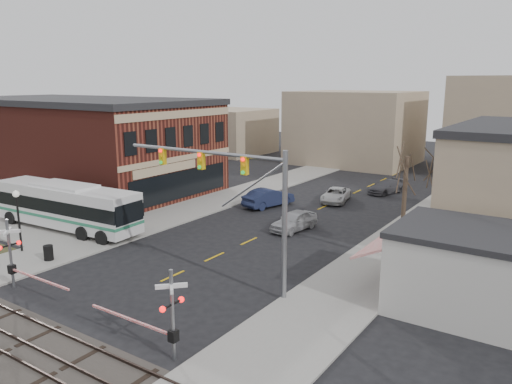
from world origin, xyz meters
TOP-DOWN VIEW (x-y plane):
  - ground at (0.00, 0.00)m, footprint 160.00×160.00m
  - sidewalk_west at (-9.50, 20.00)m, footprint 5.00×60.00m
  - sidewalk_east at (9.50, 20.00)m, footprint 5.00×60.00m
  - plaza_west at (-22.00, 5.00)m, footprint 20.00×10.00m
  - ballast_strip at (0.00, -8.00)m, footprint 160.00×5.00m
  - rail_tracks at (0.00, -8.00)m, footprint 160.00×3.91m
  - brick_building at (-26.98, 16.00)m, footprint 30.40×15.40m
  - awning_shop at (15.97, 7.00)m, footprint 9.74×6.20m
  - tree_east_a at (10.50, 12.00)m, footprint 0.28×0.28m
  - tree_east_b at (10.80, 18.00)m, footprint 0.28×0.28m
  - tree_east_c at (11.00, 26.00)m, footprint 0.28×0.28m
  - transit_bus at (-13.48, 4.49)m, footprint 13.59×3.79m
  - traffic_signal_mast at (4.15, 2.97)m, footprint 11.05×0.30m
  - rr_crossing_west at (-5.86, -4.23)m, footprint 5.60×1.36m
  - rr_crossing_east at (5.97, -4.71)m, footprint 5.60×1.36m
  - street_lamp at (-11.41, -0.60)m, footprint 0.44×0.44m
  - trash_bin at (-8.31, -0.63)m, footprint 0.60×0.60m
  - car_a at (1.33, 14.29)m, footprint 2.33×4.66m
  - car_b at (-4.35, 19.49)m, footprint 3.03×5.46m
  - car_c at (0.03, 24.69)m, footprint 3.20×5.14m
  - car_d at (2.79, 31.07)m, footprint 3.23×5.05m
  - pedestrian_near at (-9.23, 5.05)m, footprint 0.50×0.74m
  - pedestrian_far at (-9.78, 6.50)m, footprint 1.01×1.00m

SIDE VIEW (x-z plane):
  - ground at x=0.00m, z-range 0.00..0.00m
  - ballast_strip at x=0.00m, z-range 0.00..0.06m
  - plaza_west at x=-22.00m, z-range 0.00..0.11m
  - sidewalk_west at x=-9.50m, z-range 0.00..0.12m
  - sidewalk_east at x=9.50m, z-range 0.00..0.12m
  - rail_tracks at x=0.00m, z-range 0.05..0.19m
  - trash_bin at x=-8.31m, z-range 0.12..1.09m
  - car_c at x=0.03m, z-range 0.00..1.33m
  - car_d at x=2.79m, z-range 0.00..1.36m
  - car_a at x=1.33m, z-range 0.00..1.53m
  - car_b at x=-4.35m, z-range 0.00..1.70m
  - pedestrian_far at x=-9.78m, z-range 0.12..1.76m
  - pedestrian_near at x=-9.23m, z-range 0.12..2.10m
  - transit_bus at x=-13.48m, z-range 0.21..3.67m
  - rr_crossing_west at x=-5.86m, z-range -0.03..3.97m
  - rr_crossing_east at x=5.97m, z-range -0.03..3.97m
  - awning_shop at x=15.97m, z-range 0.01..4.31m
  - street_lamp at x=-11.41m, z-range 1.03..5.21m
  - tree_east_b at x=10.80m, z-range 0.12..6.42m
  - tree_east_a at x=10.50m, z-range 0.12..6.87m
  - tree_east_c at x=11.00m, z-range 0.12..7.32m
  - brick_building at x=-26.98m, z-range 0.01..9.61m
  - traffic_signal_mast at x=4.15m, z-range 1.79..9.79m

